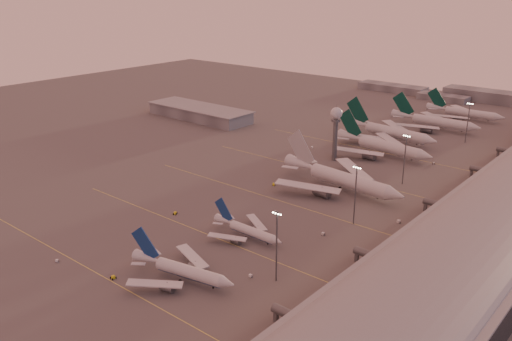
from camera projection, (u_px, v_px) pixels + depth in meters
The scene contains 26 objects.
ground at pixel (160, 231), 213.10m from camera, with size 700.00×700.00×0.00m, color #565454.
taxiway_markings at pixel (304, 207), 235.50m from camera, with size 180.00×185.25×0.02m.
hangar at pixel (200, 112), 385.55m from camera, with size 82.00×27.00×8.50m.
radar_tower at pixel (336, 123), 289.97m from camera, with size 6.40×6.40×31.10m.
mast_a at pixel (277, 243), 173.47m from camera, with size 3.60×0.56×25.00m.
mast_b at pixel (355, 192), 215.09m from camera, with size 3.60×0.56×25.00m.
mast_c at pixel (405, 157), 257.93m from camera, with size 3.60×0.56×25.00m.
mast_d at pixel (468, 121), 324.28m from camera, with size 3.60×0.56×25.00m.
distant_horizon at pixel (465, 95), 445.57m from camera, with size 165.00×37.50×9.00m.
narrowbody_near at pixel (182, 272), 177.13m from camera, with size 39.97×31.61×15.76m.
narrowbody_mid at pixel (248, 232), 206.71m from camera, with size 33.56×26.81×13.12m.
widebody_white at pixel (341, 182), 253.66m from camera, with size 68.20×54.38×24.02m.
greentail_a at pixel (383, 148), 304.45m from camera, with size 61.97×49.80×22.53m.
greentail_b at pixel (389, 134), 331.93m from camera, with size 64.88×52.13×23.61m.
greentail_c at pixel (435, 123), 357.33m from camera, with size 60.98×49.25×22.15m.
greentail_d at pixel (465, 114), 382.94m from camera, with size 55.43×44.76×20.13m.
gsv_truck_a at pixel (58, 259), 189.47m from camera, with size 4.64×4.49×1.92m.
gsv_tug_near at pixel (113, 277), 178.92m from camera, with size 2.62×3.86×1.03m.
gsv_catering_a at pixel (251, 272), 179.32m from camera, with size 4.93×2.60×3.91m.
gsv_tug_mid at pixel (175, 213), 228.20m from camera, with size 3.73×4.15×1.02m.
gsv_truck_b at pixel (324, 233), 209.00m from camera, with size 5.58×2.16×2.25m.
gsv_truck_c at pixel (275, 183), 259.72m from camera, with size 6.55×4.78×2.51m.
gsv_catering_b at pixel (400, 218), 219.46m from camera, with size 6.13×4.49×4.60m.
gsv_tug_far at pixel (317, 170), 279.48m from camera, with size 2.90×3.76×0.95m.
gsv_truck_d at pixel (312, 146), 318.01m from camera, with size 3.40×5.96×2.27m.
gsv_tug_hangar at pixel (434, 163), 290.25m from camera, with size 3.79×3.02×0.95m.
Camera 1 is at (152.83, -123.84, 93.42)m, focal length 38.00 mm.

